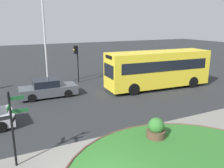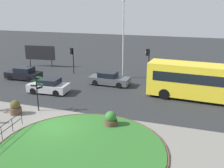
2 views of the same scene
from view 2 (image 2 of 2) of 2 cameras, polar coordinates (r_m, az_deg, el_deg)
ground at (r=18.97m, az=-12.65°, el=-9.44°), size 120.00×120.00×0.00m
sidewalk_paving at (r=17.86m, az=-15.18°, el=-11.36°), size 32.00×9.00×0.02m
grass_island at (r=16.05m, az=-6.83°, el=-14.12°), size 10.18×10.18×0.10m
grass_kerb_ring at (r=16.05m, az=-6.83°, el=-14.10°), size 10.49×10.49×0.11m
signpost_directional at (r=21.48m, az=-16.27°, el=-1.11°), size 1.19×1.08×3.20m
railing_grass_edge at (r=18.10m, az=-23.33°, el=-9.63°), size 0.57×4.73×0.97m
bus_yellow at (r=24.57m, az=19.13°, el=0.58°), size 9.62×3.06×3.29m
car_near_lane at (r=26.21m, az=-13.84°, el=-0.46°), size 4.06×2.12×1.45m
car_far_lane at (r=31.82m, az=-19.00°, el=2.17°), size 4.17×1.94×1.45m
car_trailing at (r=27.97m, az=-0.64°, el=1.11°), size 4.43×1.85×1.43m
traffic_light_near at (r=29.81m, az=7.94°, el=5.90°), size 0.49×0.29×3.62m
traffic_light_far at (r=32.90m, az=-8.85°, el=6.43°), size 0.49×0.26×3.24m
lamppost_tall at (r=29.91m, az=2.51°, el=10.28°), size 0.32×0.32×9.05m
billboard_left at (r=37.59m, az=-15.66°, el=6.63°), size 4.46×0.68×2.98m
planter_near_signpost at (r=18.57m, az=-0.26°, el=-7.85°), size 0.95×0.95×1.13m
planter_kerbside at (r=21.88m, az=-20.60°, el=-4.97°), size 0.91×0.91×1.18m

